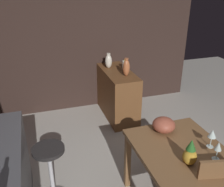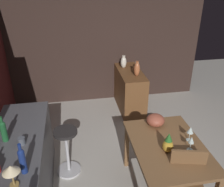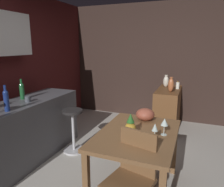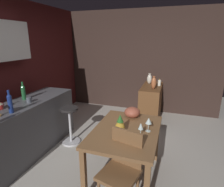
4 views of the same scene
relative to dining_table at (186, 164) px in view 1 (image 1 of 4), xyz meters
The scene contains 11 objects.
wall_side_right 2.85m from the dining_table, 10.87° to the left, with size 0.10×4.40×2.60m, color #33231E.
dining_table is the anchor object (origin of this frame).
sideboard_cabinet 2.18m from the dining_table, ahead, with size 1.10×0.44×0.82m, color brown.
bar_stool 1.35m from the dining_table, 64.98° to the left, with size 0.34×0.34×0.70m.
wine_glass_left 0.33m from the dining_table, 121.00° to the right, with size 0.07×0.07×0.18m.
wine_glass_right 0.37m from the dining_table, 80.82° to the right, with size 0.08×0.08×0.19m.
pineapple_centerpiece 0.23m from the dining_table, 151.73° to the left, with size 0.12×0.12×0.25m.
fruit_bowl 0.46m from the dining_table, ahead, with size 0.24×0.24×0.15m, color #9E4C38.
pillar_candle_tall 2.27m from the dining_table, ahead, with size 0.07×0.07×0.16m.
vase_copper 1.94m from the dining_table, ahead, with size 0.11×0.11×0.28m.
vase_ceramic_ivory 2.37m from the dining_table, ahead, with size 0.12×0.12×0.26m.
Camera 1 is at (-1.71, 1.00, 2.20)m, focal length 40.24 mm.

